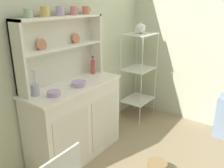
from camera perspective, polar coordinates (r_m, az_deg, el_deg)
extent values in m
cube|color=beige|center=(2.63, -13.20, 8.92)|extent=(3.84, 0.05, 2.50)
cube|color=white|center=(2.69, -8.82, -8.93)|extent=(1.11, 0.42, 0.88)
cube|color=silver|center=(2.42, -9.53, -13.68)|extent=(0.46, 0.01, 0.61)
cube|color=silver|center=(2.76, -1.65, -8.94)|extent=(0.46, 0.01, 0.61)
cube|color=white|center=(2.52, -9.32, -0.36)|extent=(1.14, 0.45, 0.02)
cube|color=silver|center=(2.57, -12.96, 8.10)|extent=(1.06, 0.02, 0.69)
cube|color=white|center=(2.20, -21.68, 5.34)|extent=(0.02, 0.18, 0.69)
cube|color=white|center=(2.88, -4.07, 9.74)|extent=(0.02, 0.18, 0.69)
cube|color=white|center=(2.50, -11.79, 8.70)|extent=(1.02, 0.16, 0.02)
cube|color=white|center=(2.46, -12.28, 15.56)|extent=(1.06, 0.18, 0.02)
cylinder|color=#C67556|center=(2.37, -16.67, 9.19)|extent=(0.11, 0.03, 0.11)
cylinder|color=#C67556|center=(2.68, -8.69, 10.88)|extent=(0.11, 0.03, 0.11)
cylinder|color=silver|center=(3.24, 7.08, 0.08)|extent=(0.01, 0.01, 1.28)
cylinder|color=silver|center=(3.62, 10.56, 2.00)|extent=(0.01, 0.01, 1.28)
cylinder|color=silver|center=(3.41, 2.03, 1.21)|extent=(0.01, 0.01, 1.28)
cylinder|color=silver|center=(3.77, 5.86, 2.95)|extent=(0.01, 0.01, 1.28)
cube|color=silver|center=(3.37, 6.84, 11.94)|extent=(0.47, 0.36, 0.01)
cube|color=silver|center=(3.47, 6.51, 3.71)|extent=(0.47, 0.36, 0.01)
cube|color=silver|center=(3.63, 6.22, -3.70)|extent=(0.47, 0.36, 0.01)
cylinder|color=#9EB78E|center=(2.23, -19.68, 15.84)|extent=(0.07, 0.07, 0.08)
torus|color=#9EB78E|center=(2.26, -18.68, 16.08)|extent=(0.01, 0.05, 0.05)
cylinder|color=#DBB760|center=(2.34, -15.95, 16.51)|extent=(0.08, 0.08, 0.09)
torus|color=#DBB760|center=(2.37, -14.97, 16.74)|extent=(0.01, 0.05, 0.05)
cylinder|color=#B79ECC|center=(2.46, -12.50, 16.91)|extent=(0.08, 0.08, 0.09)
torus|color=#B79ECC|center=(2.49, -11.60, 17.11)|extent=(0.01, 0.05, 0.05)
cylinder|color=#D17A84|center=(2.59, -9.22, 17.16)|extent=(0.08, 0.08, 0.09)
torus|color=#D17A84|center=(2.62, -8.46, 17.32)|extent=(0.01, 0.05, 0.05)
cylinder|color=#C67556|center=(2.72, -6.33, 17.37)|extent=(0.08, 0.08, 0.09)
torus|color=#C67556|center=(2.76, -5.60, 17.51)|extent=(0.01, 0.05, 0.05)
cylinder|color=#B79ECC|center=(2.25, -13.94, -2.25)|extent=(0.13, 0.13, 0.05)
cylinder|color=#B79ECC|center=(2.46, -8.11, 0.06)|extent=(0.15, 0.15, 0.05)
cylinder|color=#B74C47|center=(2.84, -4.65, 4.07)|extent=(0.05, 0.05, 0.16)
cylinder|color=#B74C47|center=(2.81, -4.71, 6.06)|extent=(0.02, 0.02, 0.04)
cylinder|color=#4C382D|center=(2.81, -4.72, 6.61)|extent=(0.03, 0.03, 0.01)
cylinder|color=#B2B7C6|center=(2.30, -18.14, -1.30)|extent=(0.08, 0.08, 0.11)
cylinder|color=silver|center=(2.29, -18.60, 0.77)|extent=(0.04, 0.01, 0.18)
ellipsoid|color=silver|center=(2.26, -18.87, 3.12)|extent=(0.02, 0.01, 0.01)
cylinder|color=silver|center=(2.30, -18.23, 0.69)|extent=(0.02, 0.02, 0.17)
ellipsoid|color=silver|center=(2.27, -18.48, 2.92)|extent=(0.02, 0.01, 0.01)
cylinder|color=silver|center=(2.25, -18.14, 0.52)|extent=(0.03, 0.01, 0.19)
ellipsoid|color=silver|center=(2.22, -18.41, 2.97)|extent=(0.02, 0.01, 0.01)
sphere|color=white|center=(3.36, 6.89, 13.22)|extent=(0.14, 0.14, 0.14)
sphere|color=silver|center=(3.35, 6.95, 14.58)|extent=(0.02, 0.02, 0.02)
cylinder|color=white|center=(3.44, 7.74, 13.52)|extent=(0.09, 0.02, 0.07)
torus|color=white|center=(3.29, 6.18, 13.11)|extent=(0.01, 0.09, 0.09)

